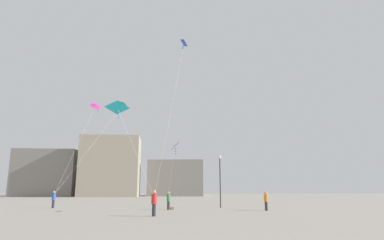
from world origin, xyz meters
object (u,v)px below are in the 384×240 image
(building_centre_hall, at_px, (111,167))
(kite_magenta_diamond, at_px, (95,106))
(lamppost_east, at_px, (220,173))
(person_in_red, at_px, (154,202))
(person_in_green, at_px, (168,200))
(kite_violet_delta, at_px, (175,147))
(kite_cyan_delta, at_px, (118,109))
(person_in_orange, at_px, (266,200))
(building_left_hall, at_px, (52,174))
(building_right_hall, at_px, (177,179))
(kite_cobalt_delta, at_px, (183,49))
(person_in_blue, at_px, (54,199))
(kite_emerald_diamond, at_px, (122,106))
(handbag_beside_flyer, at_px, (172,208))

(building_centre_hall, bearing_deg, kite_magenta_diamond, -81.00)
(lamppost_east, bearing_deg, building_centre_hall, 112.44)
(person_in_red, xyz_separation_m, building_centre_hall, (-16.28, 65.44, 6.93))
(person_in_green, relative_size, kite_violet_delta, 0.36)
(kite_cyan_delta, xyz_separation_m, building_centre_hall, (-13.67, 67.21, 0.46))
(person_in_orange, bearing_deg, kite_magenta_diamond, 46.71)
(person_in_green, relative_size, building_left_hall, 0.09)
(kite_cyan_delta, bearing_deg, building_right_hall, 86.80)
(kite_cobalt_delta, distance_m, building_centre_hall, 68.26)
(person_in_blue, distance_m, kite_violet_delta, 15.19)
(lamppost_east, bearing_deg, kite_cyan_delta, -125.16)
(person_in_blue, bearing_deg, lamppost_east, 150.99)
(person_in_red, xyz_separation_m, kite_emerald_diamond, (-5.92, 19.01, 12.03))
(person_in_red, xyz_separation_m, building_left_hall, (-34.28, 72.41, 5.26))
(person_in_red, distance_m, lamppost_east, 12.79)
(kite_magenta_diamond, bearing_deg, kite_cyan_delta, -69.95)
(building_centre_hall, relative_size, building_right_hall, 0.90)
(person_in_green, height_order, person_in_orange, person_in_orange)
(kite_cobalt_delta, distance_m, lamppost_east, 14.97)
(building_right_hall, bearing_deg, building_left_hall, -175.02)
(kite_cobalt_delta, bearing_deg, kite_cyan_delta, -160.59)
(kite_cyan_delta, relative_size, lamppost_east, 1.20)
(person_in_green, xyz_separation_m, kite_emerald_diamond, (-6.77, 11.32, 12.12))
(kite_magenta_diamond, bearing_deg, kite_emerald_diamond, 71.57)
(person_in_orange, relative_size, kite_emerald_diamond, 0.14)
(kite_emerald_diamond, relative_size, building_left_hall, 0.67)
(lamppost_east, height_order, handbag_beside_flyer, lamppost_east)
(person_in_green, bearing_deg, person_in_red, -173.22)
(person_in_green, height_order, person_in_blue, person_in_blue)
(kite_cyan_delta, height_order, lamppost_east, kite_cyan_delta)
(kite_emerald_diamond, xyz_separation_m, kite_violet_delta, (7.34, -14.98, -7.48))
(person_in_green, relative_size, kite_cobalt_delta, 0.14)
(building_right_hall, bearing_deg, handbag_beside_flyer, -90.44)
(building_centre_hall, height_order, handbag_beside_flyer, building_centre_hall)
(person_in_green, height_order, kite_cobalt_delta, kite_cobalt_delta)
(person_in_orange, distance_m, building_right_hall, 70.30)
(person_in_green, bearing_deg, handbag_beside_flyer, -60.93)
(kite_magenta_diamond, bearing_deg, building_right_hall, 81.22)
(person_in_blue, distance_m, kite_cyan_delta, 16.80)
(person_in_orange, height_order, lamppost_east, lamppost_east)
(building_right_hall, distance_m, lamppost_east, 64.89)
(person_in_red, xyz_separation_m, kite_cyan_delta, (-2.61, -1.77, 6.47))
(building_centre_hall, bearing_deg, lamppost_east, -67.56)
(person_in_blue, xyz_separation_m, kite_violet_delta, (12.62, -7.09, 4.61))
(kite_magenta_diamond, height_order, kite_emerald_diamond, kite_emerald_diamond)
(building_left_hall, bearing_deg, kite_cyan_delta, -66.88)
(person_in_green, bearing_deg, person_in_orange, -88.58)
(kite_cyan_delta, relative_size, building_right_hall, 0.38)
(person_in_orange, bearing_deg, person_in_blue, 54.26)
(building_centre_hall, distance_m, lamppost_east, 59.23)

